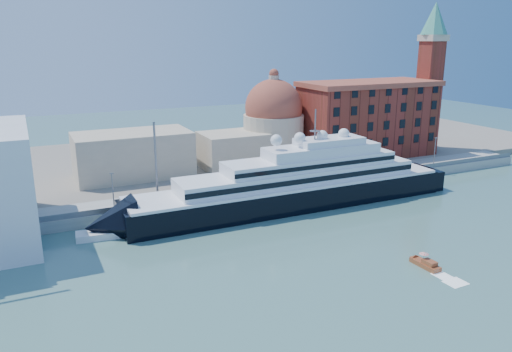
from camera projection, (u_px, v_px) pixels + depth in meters
ground at (310, 250)px, 92.56m from camera, size 400.00×400.00×0.00m
quay at (238, 194)px, 121.86m from camera, size 180.00×10.00×2.50m
land at (187, 159)px, 157.67m from camera, size 260.00×72.00×2.00m
quay_fence at (245, 191)px, 117.45m from camera, size 180.00×0.10×1.20m
superyacht at (282, 190)px, 113.98m from camera, size 87.76×12.17×26.23m
service_barge at (108, 233)px, 98.49m from camera, size 11.87×4.91×2.60m
water_taxi at (426, 264)px, 85.50m from camera, size 2.10×5.73×2.69m
warehouse at (368, 118)px, 155.56m from camera, size 43.00×19.00×23.25m
campanile at (431, 67)px, 161.41m from camera, size 8.40×8.40×47.00m
church at (225, 136)px, 142.58m from camera, size 66.00×18.00×25.50m
lamp_posts at (189, 167)px, 112.86m from camera, size 120.80×2.40×18.00m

